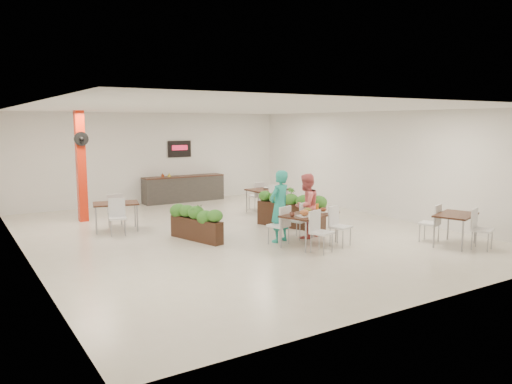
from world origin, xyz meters
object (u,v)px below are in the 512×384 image
Objects in this scene: main_table at (309,219)px; side_table_c at (456,220)px; diner_woman at (306,206)px; planter_left at (196,221)px; service_counter at (184,188)px; red_column at (81,165)px; side_table_a at (116,207)px; side_table_b at (267,193)px; diner_man at (280,206)px; planter_right at (291,209)px.

main_table and side_table_c have the same top height.
planter_left is at bearing -43.66° from diner_woman.
diner_woman is (0.21, -6.99, 0.31)m from service_counter.
red_column is 1.91× the size of planter_left.
main_table is at bearing -91.51° from service_counter.
side_table_a is (-1.32, 2.16, 0.14)m from planter_left.
side_table_b is at bearing 15.51° from side_table_a.
diner_woman is 3.51m from side_table_c.
service_counter is at bearing 88.49° from main_table.
side_table_b is (1.97, 3.55, -0.24)m from diner_man.
planter_left is (-2.44, 1.19, -0.32)m from diner_woman.
main_table is 0.80m from diner_man.
main_table and side_table_b have the same top height.
service_counter is at bearing 25.00° from red_column.
side_table_b is at bearing 33.18° from planter_left.
red_column is at bearing 139.69° from planter_right.
main_table is (3.80, -5.78, -1.01)m from red_column.
planter_right reaches higher than planter_left.
side_table_b is (1.17, 3.55, -0.17)m from diner_woman.
service_counter is at bearing 109.92° from side_table_b.
red_column is 1.63× the size of planter_right.
main_table reaches higher than planter_left.
side_table_b reaches higher than planter_left.
side_table_c is (6.66, -7.62, -1.02)m from red_column.
service_counter is 7.02m from diner_man.
planter_right is at bearing -13.96° from side_table_a.
diner_man is 1.06× the size of side_table_b.
diner_man is 1.04× the size of side_table_a.
planter_left is at bearing -53.62° from diner_man.
red_column is 1.92× the size of side_table_c.
diner_woman reaches higher than side_table_a.
diner_man is at bearing -135.14° from planter_right.
planter_right is at bearing -109.71° from side_table_b.
diner_woman reaches higher than main_table.
main_table is at bearing -42.26° from planter_left.
red_column reaches higher than side_table_c.
side_table_a and side_table_b have the same top height.
planter_left is (-1.64, 1.19, -0.38)m from diner_man.
main_table is at bearing -36.88° from side_table_a.
side_table_a is 1.00× the size of side_table_c.
service_counter is 1.79× the size of planter_left.
planter_left is 1.03× the size of side_table_b.
main_table is 5.22m from side_table_a.
planter_right is at bearing 0.35° from planter_left.
red_column is 5.69m from side_table_b.
service_counter reaches higher than side_table_c.
planter_left is at bearing -45.33° from side_table_a.
planter_right is 1.18× the size of side_table_a.
diner_woman is at bearing -28.48° from side_table_a.
diner_woman is at bearing 114.97° from side_table_c.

